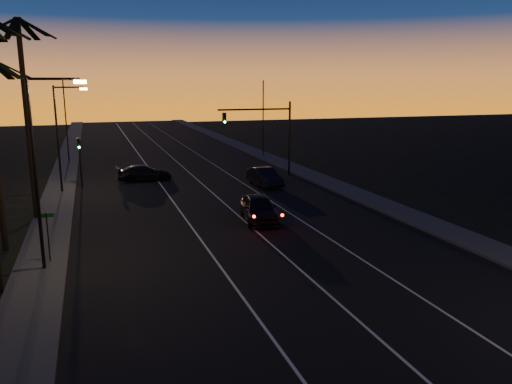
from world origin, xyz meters
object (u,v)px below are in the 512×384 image
object	(u,v)px
right_car	(265,177)
cross_car	(144,173)
lead_car	(259,208)
signal_mast	(266,126)

from	to	relation	value
right_car	cross_car	size ratio (longest dim) A/B	0.96
lead_car	signal_mast	bearing A→B (deg)	68.93
signal_mast	lead_car	world-z (taller)	signal_mast
signal_mast	lead_car	distance (m)	16.43
cross_car	signal_mast	bearing A→B (deg)	-5.73
lead_car	right_car	world-z (taller)	lead_car
signal_mast	lead_car	bearing A→B (deg)	-111.07
signal_mast	cross_car	xyz separation A→B (m)	(-11.28, 1.13, -4.06)
lead_car	cross_car	bearing A→B (deg)	109.09
signal_mast	lead_car	xyz separation A→B (m)	(-5.74, -14.89, -3.93)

